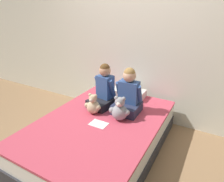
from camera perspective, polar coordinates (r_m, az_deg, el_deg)
ground_plane at (r=2.71m, az=-3.21°, el=-15.96°), size 14.00×14.00×0.00m
wall_behind_bed at (r=3.09m, az=7.28°, el=14.51°), size 8.00×0.06×2.50m
bed at (r=2.58m, az=-3.32°, el=-12.39°), size 1.38×1.95×0.42m
child_on_left at (r=2.73m, az=-2.27°, el=0.38°), size 0.35×0.42×0.59m
child_on_right at (r=2.56m, az=4.64°, el=-1.05°), size 0.35×0.34×0.59m
teddy_bear_held_by_left_child at (r=2.58m, az=-5.43°, el=-4.04°), size 0.23×0.17×0.27m
teddy_bear_held_by_right_child at (r=2.42m, az=2.19°, el=-5.45°), size 0.26×0.20×0.31m
pillow_at_headboard at (r=3.07m, az=4.66°, el=-0.58°), size 0.50×0.28×0.11m
sign_card at (r=2.40m, az=-3.83°, el=-9.36°), size 0.21×0.15×0.00m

